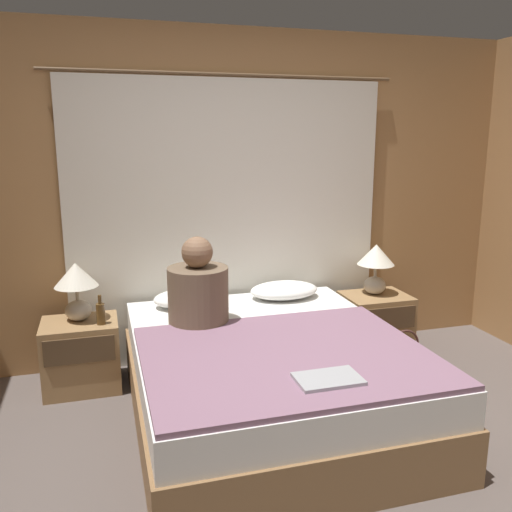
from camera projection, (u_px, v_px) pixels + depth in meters
name	position (u px, v px, depth m)	size (l,w,h in m)	color
ground_plane	(321.00, 499.00, 2.63)	(16.00, 16.00, 0.00)	#564C47
wall_back	(227.00, 198.00, 4.16)	(4.75, 0.06, 2.50)	#A37547
curtain_panel	(229.00, 222.00, 4.14)	(2.61, 0.02, 2.17)	silver
bed	(269.00, 378.00, 3.35)	(1.63, 1.97, 0.52)	olive
nightstand_left	(81.00, 355.00, 3.74)	(0.51, 0.42, 0.48)	#937047
nightstand_right	(375.00, 324.00, 4.36)	(0.51, 0.42, 0.48)	#937047
lamp_left	(76.00, 283.00, 3.67)	(0.29, 0.29, 0.40)	#B2A899
lamp_right	(376.00, 262.00, 4.28)	(0.29, 0.29, 0.40)	#B2A899
pillow_left	(190.00, 298.00, 3.90)	(0.52, 0.35, 0.12)	white
pillow_right	(284.00, 290.00, 4.10)	(0.52, 0.35, 0.12)	white
blanket_on_bed	(287.00, 356.00, 3.00)	(1.57, 1.28, 0.03)	slate
person_left_in_bed	(198.00, 291.00, 3.49)	(0.39, 0.39, 0.58)	brown
beer_bottle_on_left_stand	(101.00, 313.00, 3.63)	(0.06, 0.06, 0.20)	#513819
laptop_on_bed	(328.00, 379.00, 2.66)	(0.32, 0.21, 0.02)	#9EA0A5
handbag_on_floor	(403.00, 362.00, 3.94)	(0.32, 0.19, 0.36)	brown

